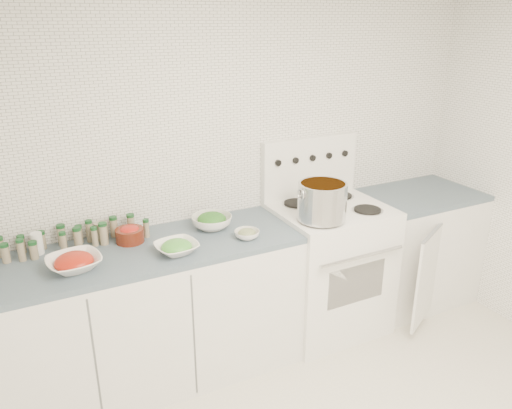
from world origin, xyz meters
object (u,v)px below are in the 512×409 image
stock_pot (322,200)px  bowl_snowpea (177,247)px  bowl_tomato (74,262)px  stove (327,264)px

stock_pot → bowl_snowpea: (-0.95, 0.04, -0.14)m
bowl_tomato → bowl_snowpea: size_ratio=1.19×
stock_pot → bowl_tomato: bearing=176.3°
stock_pot → bowl_tomato: 1.51m
stock_pot → stove: bearing=41.8°
bowl_snowpea → stock_pot: bearing=-2.3°
stock_pot → bowl_tomato: stock_pot is taller
stove → stock_pot: (-0.19, -0.17, 0.58)m
bowl_tomato → bowl_snowpea: (0.55, -0.06, -0.01)m
bowl_tomato → bowl_snowpea: 0.55m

